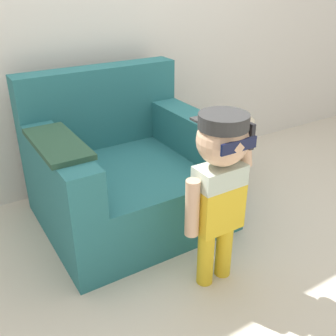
# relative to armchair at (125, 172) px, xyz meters

# --- Properties ---
(ground_plane) EXTENTS (10.00, 10.00, 0.00)m
(ground_plane) POSITION_rel_armchair_xyz_m (0.16, -0.16, -0.33)
(ground_plane) COLOR beige
(wall_back) EXTENTS (10.00, 0.05, 2.60)m
(wall_back) POSITION_rel_armchair_xyz_m (0.16, 0.62, 0.97)
(wall_back) COLOR silver
(wall_back) RESTS_ON ground_plane
(armchair) EXTENTS (1.16, 1.04, 0.97)m
(armchair) POSITION_rel_armchair_xyz_m (0.00, 0.00, 0.00)
(armchair) COLOR #286B70
(armchair) RESTS_ON ground_plane
(person_child) EXTENTS (0.40, 0.30, 0.97)m
(person_child) POSITION_rel_armchair_xyz_m (0.12, -0.84, 0.31)
(person_child) COLOR gold
(person_child) RESTS_ON ground_plane
(side_table) EXTENTS (0.33, 0.33, 0.54)m
(side_table) POSITION_rel_armchair_xyz_m (0.91, -0.01, -0.01)
(side_table) COLOR beige
(side_table) RESTS_ON ground_plane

